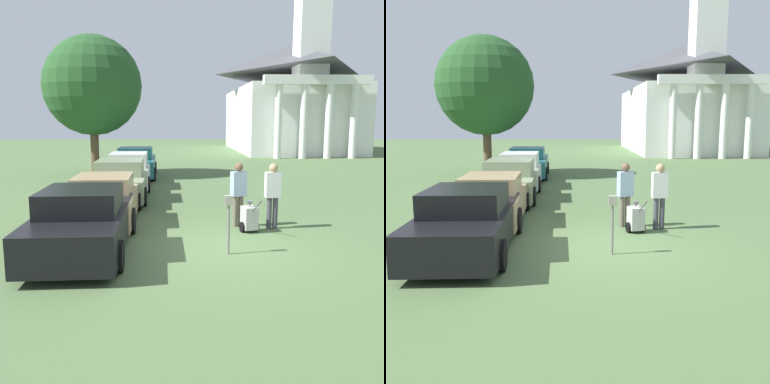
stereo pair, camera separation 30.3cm
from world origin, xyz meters
TOP-DOWN VIEW (x-y plane):
  - ground_plane at (0.00, 0.00)m, footprint 120.00×120.00m
  - parked_car_black at (-3.12, 0.02)m, footprint 2.13×4.71m
  - parked_car_tan at (-3.12, 2.96)m, footprint 2.05×4.87m
  - parked_car_sage at (-3.12, 6.69)m, footprint 2.16×4.94m
  - parked_car_white at (-3.12, 9.71)m, footprint 2.05×5.31m
  - parked_car_teal at (-3.12, 13.10)m, footprint 2.19×4.84m
  - parking_meter at (0.14, -0.31)m, footprint 0.18×0.09m
  - person_worker at (0.72, 2.23)m, footprint 0.47×0.36m
  - person_supervisor at (1.62, 1.93)m, footprint 0.43×0.25m
  - equipment_cart at (0.94, 1.61)m, footprint 0.52×1.00m
  - church at (10.00, 32.93)m, footprint 10.18×18.53m
  - shade_tree at (-5.38, 13.74)m, footprint 5.17×5.17m

SIDE VIEW (x-z plane):
  - ground_plane at x=0.00m, z-range 0.00..0.00m
  - equipment_cart at x=0.94m, z-range -0.11..0.89m
  - parked_car_tan at x=-3.12m, z-range -0.04..1.35m
  - parked_car_black at x=-3.12m, z-range -0.06..1.42m
  - parked_car_sage at x=-3.12m, z-range -0.06..1.45m
  - parked_car_white at x=-3.12m, z-range -0.07..1.48m
  - parked_car_teal at x=-3.12m, z-range -0.06..1.51m
  - parking_meter at x=0.14m, z-range 0.26..1.59m
  - person_worker at x=0.72m, z-range 0.13..1.93m
  - person_supervisor at x=1.62m, z-range 0.13..1.94m
  - shade_tree at x=-5.38m, z-range 1.08..8.43m
  - church at x=10.00m, z-range -5.38..16.10m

